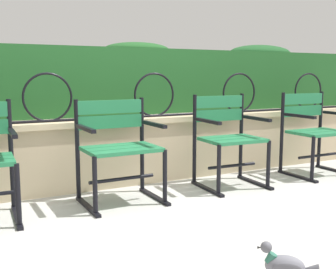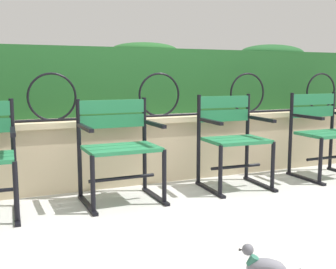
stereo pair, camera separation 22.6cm
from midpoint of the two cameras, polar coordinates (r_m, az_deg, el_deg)
The scene contains 8 objects.
ground_plane at distance 3.37m, azimuth -1.22°, elevation -9.50°, with size 60.00×60.00×0.00m, color #B7B5AF.
stone_wall at distance 4.04m, azimuth -6.47°, elevation -1.98°, with size 7.02×0.41×0.62m.
iron_arch_fence at distance 3.83m, azimuth -9.71°, elevation 4.75°, with size 6.49×0.02×0.42m.
hedge_row at distance 4.38m, azimuth -9.35°, elevation 7.58°, with size 6.88×0.55×0.79m.
park_chair_centre_left at distance 3.41m, azimuth -8.72°, elevation -1.49°, with size 0.62×0.53×0.83m.
park_chair_centre_right at distance 3.87m, azimuth 6.51°, elevation -0.30°, with size 0.58×0.54×0.84m.
park_chair_rightmost at distance 4.54m, azimuth 17.83°, elevation 0.63°, with size 0.59×0.52×0.84m.
pigeon_far_side at distance 2.16m, azimuth 12.75°, elevation -17.00°, with size 0.25×0.22×0.22m.
Camera 1 is at (-1.52, -2.83, 1.02)m, focal length 44.81 mm.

